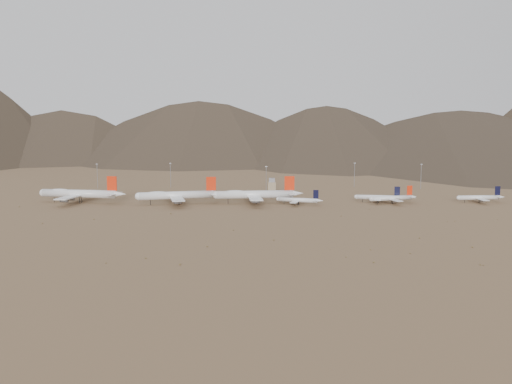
{
  "coord_description": "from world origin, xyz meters",
  "views": [
    {
      "loc": [
        26.15,
        -452.16,
        72.44
      ],
      "look_at": [
        15.83,
        30.0,
        9.55
      ],
      "focal_mm": 40.0,
      "sensor_mm": 36.0,
      "label": 1
    }
  ],
  "objects_px": {
    "widebody_east": "(255,194)",
    "control_tower": "(272,185)",
    "widebody_west": "(79,194)",
    "narrowbody_a": "(299,200)",
    "widebody_centre": "(177,195)",
    "narrowbody_b": "(379,197)"
  },
  "relations": [
    {
      "from": "widebody_west",
      "to": "narrowbody_b",
      "type": "xyz_separation_m",
      "value": [
        256.96,
        7.41,
        -3.52
      ]
    },
    {
      "from": "widebody_east",
      "to": "narrowbody_a",
      "type": "bearing_deg",
      "value": -18.65
    },
    {
      "from": "widebody_centre",
      "to": "narrowbody_a",
      "type": "xyz_separation_m",
      "value": [
        102.32,
        -2.76,
        -3.48
      ]
    },
    {
      "from": "narrowbody_a",
      "to": "control_tower",
      "type": "height_order",
      "value": "narrowbody_a"
    },
    {
      "from": "widebody_centre",
      "to": "narrowbody_b",
      "type": "distance_m",
      "value": 172.29
    },
    {
      "from": "widebody_west",
      "to": "narrowbody_a",
      "type": "bearing_deg",
      "value": 6.22
    },
    {
      "from": "widebody_west",
      "to": "narrowbody_a",
      "type": "xyz_separation_m",
      "value": [
        187.5,
        -8.21,
        -3.8
      ]
    },
    {
      "from": "widebody_centre",
      "to": "narrowbody_a",
      "type": "relative_size",
      "value": 1.9
    },
    {
      "from": "widebody_east",
      "to": "narrowbody_b",
      "type": "relative_size",
      "value": 1.82
    },
    {
      "from": "widebody_west",
      "to": "widebody_centre",
      "type": "bearing_deg",
      "value": 5.07
    },
    {
      "from": "widebody_east",
      "to": "control_tower",
      "type": "height_order",
      "value": "widebody_east"
    },
    {
      "from": "widebody_east",
      "to": "control_tower",
      "type": "distance_m",
      "value": 94.48
    },
    {
      "from": "narrowbody_a",
      "to": "widebody_centre",
      "type": "bearing_deg",
      "value": -165.46
    },
    {
      "from": "widebody_centre",
      "to": "narrowbody_a",
      "type": "height_order",
      "value": "widebody_centre"
    },
    {
      "from": "widebody_east",
      "to": "control_tower",
      "type": "xyz_separation_m",
      "value": [
        14.89,
        93.26,
        -2.66
      ]
    },
    {
      "from": "narrowbody_a",
      "to": "narrowbody_b",
      "type": "distance_m",
      "value": 71.2
    },
    {
      "from": "narrowbody_a",
      "to": "widebody_west",
      "type": "bearing_deg",
      "value": -166.43
    },
    {
      "from": "widebody_centre",
      "to": "narrowbody_b",
      "type": "bearing_deg",
      "value": -9.93
    },
    {
      "from": "widebody_west",
      "to": "control_tower",
      "type": "xyz_separation_m",
      "value": [
        165.58,
        92.4,
        -2.79
      ]
    },
    {
      "from": "control_tower",
      "to": "narrowbody_b",
      "type": "bearing_deg",
      "value": -42.92
    },
    {
      "from": "narrowbody_b",
      "to": "narrowbody_a",
      "type": "bearing_deg",
      "value": -159.52
    },
    {
      "from": "narrowbody_a",
      "to": "control_tower",
      "type": "xyz_separation_m",
      "value": [
        -21.92,
        100.61,
        1.01
      ]
    }
  ]
}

